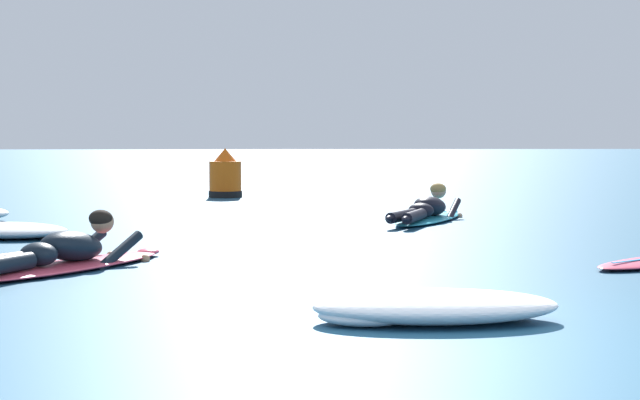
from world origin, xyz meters
TOP-DOWN VIEW (x-y plane):
  - ground_plane at (0.00, 10.00)m, footprint 120.00×120.00m
  - surfer_near at (-2.73, 3.26)m, footprint 1.75×2.47m
  - surfer_far at (1.14, 7.91)m, footprint 1.50×2.56m
  - whitewater_front at (0.09, 0.77)m, footprint 1.55×0.70m
  - whitewater_back at (-3.91, 6.11)m, footprint 1.69×1.37m
  - channel_marker_buoy at (-1.77, 13.23)m, footprint 0.62×0.62m

SIDE VIEW (x-z plane):
  - ground_plane at x=0.00m, z-range 0.00..0.00m
  - whitewater_back at x=-3.91m, z-range -0.01..0.16m
  - whitewater_front at x=0.09m, z-range -0.01..0.20m
  - surfer_near at x=-2.73m, z-range -0.14..0.40m
  - surfer_far at x=1.14m, z-range -0.13..0.40m
  - channel_marker_buoy at x=-1.77m, z-range -0.10..0.80m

